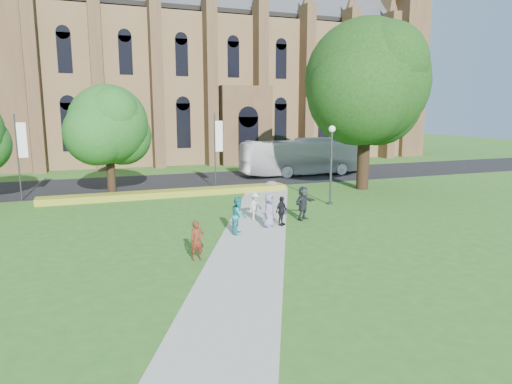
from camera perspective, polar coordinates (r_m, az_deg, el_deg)
name	(u,v)px	position (r m, az deg, el deg)	size (l,w,h in m)	color
ground	(261,241)	(22.09, 0.60, -6.15)	(160.00, 160.00, 0.00)	#2F601C
road	(179,181)	(40.96, -9.58, 1.31)	(160.00, 10.00, 0.02)	black
footpath	(254,235)	(22.98, -0.31, -5.45)	(3.20, 30.00, 0.04)	#B2B2A8
flower_hedge	(170,193)	(33.97, -10.67, -0.17)	(18.00, 1.40, 0.45)	gold
cathedral	(222,58)	(62.43, -4.21, 16.35)	(52.60, 18.25, 28.00)	brown
streetlamp	(331,155)	(30.47, 9.40, 4.54)	(0.44, 0.44, 5.24)	#38383D
large_tree	(366,82)	(37.13, 13.64, 13.21)	(9.60, 9.60, 13.20)	#332114
street_tree_1	(108,125)	(34.32, -17.99, 8.02)	(5.60, 5.60, 8.05)	#332114
banner_pole_0	(216,147)	(36.41, -4.98, 5.67)	(0.70, 0.10, 6.00)	#38383D
banner_pole_1	(19,152)	(35.32, -27.48, 4.44)	(0.70, 0.10, 6.00)	#38383D
tour_coach	(305,157)	(44.60, 6.09, 4.41)	(2.98, 12.74, 3.55)	silver
pedestrian_0	(197,240)	(19.22, -7.38, -6.02)	(0.61, 0.40, 1.66)	#5C2415
pedestrian_1	(239,215)	(23.05, -2.19, -2.93)	(0.92, 0.72, 1.89)	teal
pedestrian_2	(255,206)	(25.94, -0.08, -1.79)	(1.03, 0.59, 1.59)	#BBBBBB
pedestrian_3	(281,211)	(24.76, 3.18, -2.37)	(0.94, 0.39, 1.60)	black
pedestrian_4	(269,211)	(24.32, 1.64, -2.34)	(0.88, 0.58, 1.81)	slate
pedestrian_5	(303,203)	(26.17, 5.92, -1.36)	(1.78, 0.57, 1.92)	#24272B
parasol	(272,188)	(24.25, 1.95, 0.50)	(0.66, 0.66, 0.58)	#F2AABE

